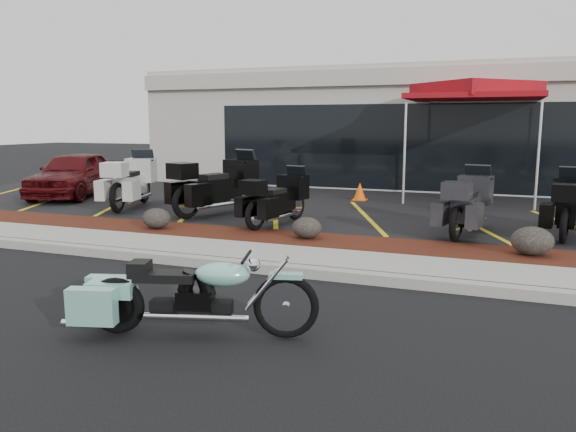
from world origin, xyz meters
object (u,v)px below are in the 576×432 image
at_px(hero_cruiser, 286,297).
at_px(traffic_cone, 360,191).
at_px(parked_car, 74,174).
at_px(popup_canopy, 475,93).
at_px(touring_white, 143,176).

xyz_separation_m(hero_cruiser, traffic_cone, (-1.51, 9.68, -0.06)).
bearing_deg(parked_car, popup_canopy, 1.26).
bearing_deg(touring_white, parked_car, 66.51).
bearing_deg(hero_cruiser, traffic_cone, 83.44).
bearing_deg(popup_canopy, touring_white, -137.59).
bearing_deg(parked_car, traffic_cone, -1.42).
xyz_separation_m(parked_car, traffic_cone, (7.80, 2.11, -0.40)).
bearing_deg(popup_canopy, parked_car, -145.14).
relative_size(traffic_cone, popup_canopy, 0.11).
height_order(traffic_cone, popup_canopy, popup_canopy).
bearing_deg(traffic_cone, popup_canopy, 24.86).
height_order(hero_cruiser, traffic_cone, hero_cruiser).
height_order(touring_white, traffic_cone, touring_white).
bearing_deg(touring_white, traffic_cone, -79.35).
bearing_deg(hero_cruiser, touring_white, 117.66).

